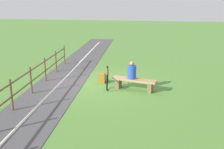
{
  "coord_description": "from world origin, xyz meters",
  "views": [
    {
      "loc": [
        -2.91,
        10.85,
        3.51
      ],
      "look_at": [
        -1.17,
        2.25,
        1.07
      ],
      "focal_mm": 42.16,
      "sensor_mm": 36.0,
      "label": 1
    }
  ],
  "objects_px": {
    "bench": "(134,82)",
    "backpack": "(102,78)",
    "person_seated": "(132,71)",
    "bicycle": "(107,78)"
  },
  "relations": [
    {
      "from": "bench",
      "to": "person_seated",
      "type": "relative_size",
      "value": 2.61
    },
    {
      "from": "person_seated",
      "to": "bicycle",
      "type": "xyz_separation_m",
      "value": [
        1.07,
        -0.25,
        -0.43
      ]
    },
    {
      "from": "backpack",
      "to": "person_seated",
      "type": "bearing_deg",
      "value": 155.23
    },
    {
      "from": "person_seated",
      "to": "backpack",
      "type": "bearing_deg",
      "value": -12.45
    },
    {
      "from": "bench",
      "to": "backpack",
      "type": "relative_size",
      "value": 4.27
    },
    {
      "from": "bicycle",
      "to": "backpack",
      "type": "distance_m",
      "value": 0.56
    },
    {
      "from": "bench",
      "to": "person_seated",
      "type": "height_order",
      "value": "person_seated"
    },
    {
      "from": "bench",
      "to": "backpack",
      "type": "bearing_deg",
      "value": -11.62
    },
    {
      "from": "bicycle",
      "to": "backpack",
      "type": "xyz_separation_m",
      "value": [
        0.36,
        -0.41,
        -0.13
      ]
    },
    {
      "from": "person_seated",
      "to": "backpack",
      "type": "height_order",
      "value": "person_seated"
    }
  ]
}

